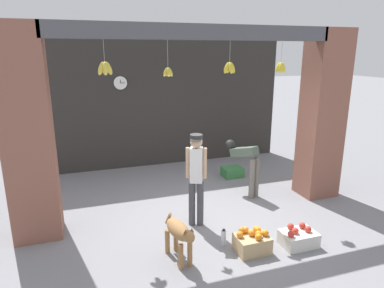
# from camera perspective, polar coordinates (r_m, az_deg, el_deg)

# --- Properties ---
(ground_plane) EXTENTS (60.00, 60.00, 0.00)m
(ground_plane) POSITION_cam_1_polar(r_m,az_deg,el_deg) (6.18, 1.42, -12.27)
(ground_plane) COLOR gray
(shop_back_wall) EXTENTS (6.56, 0.12, 3.26)m
(shop_back_wall) POSITION_cam_1_polar(r_m,az_deg,el_deg) (8.66, -5.79, 7.05)
(shop_back_wall) COLOR #2D2B28
(shop_back_wall) RESTS_ON ground_plane
(shop_pillar_left) EXTENTS (0.70, 0.60, 3.26)m
(shop_pillar_left) POSITION_cam_1_polar(r_m,az_deg,el_deg) (5.64, -25.64, 1.17)
(shop_pillar_left) COLOR brown
(shop_pillar_left) RESTS_ON ground_plane
(shop_pillar_right) EXTENTS (0.70, 0.60, 3.26)m
(shop_pillar_right) POSITION_cam_1_polar(r_m,az_deg,el_deg) (7.17, 20.87, 4.42)
(shop_pillar_right) COLOR brown
(shop_pillar_right) RESTS_ON ground_plane
(storefront_awning) EXTENTS (4.66, 0.30, 0.80)m
(storefront_awning) POSITION_cam_1_polar(r_m,az_deg,el_deg) (5.60, 1.26, 17.86)
(storefront_awning) COLOR #4C4C51
(dog) EXTENTS (0.33, 0.83, 0.64)m
(dog) POSITION_cam_1_polar(r_m,az_deg,el_deg) (4.88, -2.15, -14.60)
(dog) COLOR #9E7042
(dog) RESTS_ON ground_plane
(shopkeeper) EXTENTS (0.32, 0.29, 1.58)m
(shopkeeper) POSITION_cam_1_polar(r_m,az_deg,el_deg) (5.60, 0.70, -4.96)
(shopkeeper) COLOR #424247
(shopkeeper) RESTS_ON ground_plane
(worker_stooping) EXTENTS (0.48, 0.79, 1.07)m
(worker_stooping) POSITION_cam_1_polar(r_m,az_deg,el_deg) (6.98, 8.95, -2.81)
(worker_stooping) COLOR #6B665B
(worker_stooping) RESTS_ON ground_plane
(fruit_crate_oranges) EXTENTS (0.48, 0.37, 0.34)m
(fruit_crate_oranges) POSITION_cam_1_polar(r_m,az_deg,el_deg) (5.28, 10.00, -15.77)
(fruit_crate_oranges) COLOR tan
(fruit_crate_oranges) RESTS_ON ground_plane
(fruit_crate_apples) EXTENTS (0.52, 0.37, 0.31)m
(fruit_crate_apples) POSITION_cam_1_polar(r_m,az_deg,el_deg) (5.60, 17.30, -14.69)
(fruit_crate_apples) COLOR silver
(fruit_crate_apples) RESTS_ON ground_plane
(produce_box_green) EXTENTS (0.46, 0.38, 0.22)m
(produce_box_green) POSITION_cam_1_polar(r_m,az_deg,el_deg) (8.11, 6.72, -4.63)
(produce_box_green) COLOR #387A42
(produce_box_green) RESTS_ON ground_plane
(water_bottle) EXTENTS (0.07, 0.07, 0.26)m
(water_bottle) POSITION_cam_1_polar(r_m,az_deg,el_deg) (5.39, 5.28, -15.27)
(water_bottle) COLOR silver
(water_bottle) RESTS_ON ground_plane
(wall_clock) EXTENTS (0.33, 0.03, 0.33)m
(wall_clock) POSITION_cam_1_polar(r_m,az_deg,el_deg) (8.38, -11.85, 9.94)
(wall_clock) COLOR black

